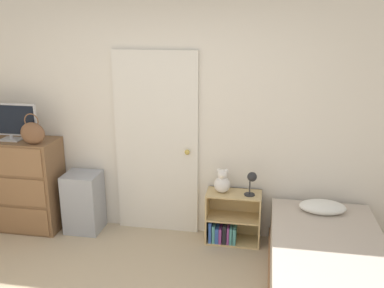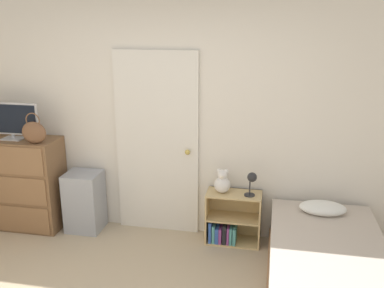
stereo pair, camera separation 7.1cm
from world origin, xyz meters
TOP-DOWN VIEW (x-y plane):
  - wall_back at (0.00, 1.97)m, footprint 10.00×0.06m
  - door_closed at (-0.18, 1.92)m, footprint 0.91×0.09m
  - dresser at (-1.71, 1.70)m, footprint 0.90×0.44m
  - tv at (-1.74, 1.68)m, footprint 0.63×0.16m
  - handbag at (-1.42, 1.58)m, footprint 0.27×0.11m
  - storage_bin at (-0.99, 1.75)m, footprint 0.38×0.35m
  - bookshelf at (0.64, 1.78)m, footprint 0.57×0.29m
  - teddy_bear at (0.55, 1.78)m, footprint 0.17×0.17m
  - desk_lamp at (0.86, 1.74)m, footprint 0.12×0.12m
  - bed at (1.56, 0.98)m, footprint 1.00×1.90m

SIDE VIEW (x-z plane):
  - bookshelf at x=0.64m, z-range -0.06..0.50m
  - bed at x=1.56m, z-range -0.05..0.54m
  - storage_bin at x=-0.99m, z-range 0.00..0.67m
  - dresser at x=-1.71m, z-range 0.00..1.04m
  - teddy_bear at x=0.55m, z-range 0.54..0.80m
  - desk_lamp at x=0.86m, z-range 0.61..0.87m
  - door_closed at x=-0.18m, z-range 0.00..2.01m
  - handbag at x=-1.42m, z-range 1.00..1.33m
  - tv at x=-1.74m, z-range 1.05..1.46m
  - wall_back at x=0.00m, z-range 0.00..2.55m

